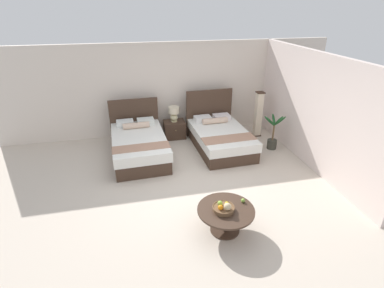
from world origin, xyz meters
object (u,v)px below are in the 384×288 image
at_px(coffee_table, 226,214).
at_px(floor_lamp_corner, 258,114).
at_px(bed_near_window, 139,144).
at_px(potted_palm, 273,137).
at_px(table_lamp, 174,113).
at_px(bed_near_corner, 220,137).
at_px(nightstand, 174,129).
at_px(loose_apple, 243,200).
at_px(fruit_bowl, 224,208).

relative_size(coffee_table, floor_lamp_corner, 0.73).
distance_m(bed_near_window, potted_palm, 3.43).
bearing_deg(table_lamp, bed_near_corner, -41.48).
height_order(bed_near_window, table_lamp, bed_near_window).
bearing_deg(potted_palm, nightstand, 151.84).
height_order(bed_near_window, coffee_table, bed_near_window).
bearing_deg(bed_near_corner, nightstand, 139.14).
bearing_deg(bed_near_corner, potted_palm, -15.33).
bearing_deg(bed_near_corner, table_lamp, 138.52).
xyz_separation_m(table_lamp, coffee_table, (0.19, -3.96, -0.39)).
relative_size(nightstand, loose_apple, 8.52).
height_order(bed_near_window, loose_apple, bed_near_window).
bearing_deg(floor_lamp_corner, bed_near_window, -171.15).
height_order(table_lamp, potted_palm, potted_palm).
height_order(bed_near_corner, nightstand, bed_near_corner).
bearing_deg(loose_apple, bed_near_window, 118.18).
height_order(fruit_bowl, loose_apple, fruit_bowl).
relative_size(fruit_bowl, potted_palm, 0.36).
relative_size(coffee_table, fruit_bowl, 2.60).
distance_m(nightstand, floor_lamp_corner, 2.39).
relative_size(table_lamp, fruit_bowl, 1.17).
height_order(nightstand, potted_palm, potted_palm).
height_order(table_lamp, loose_apple, table_lamp).
bearing_deg(fruit_bowl, bed_near_window, 111.05).
distance_m(loose_apple, floor_lamp_corner, 3.89).
bearing_deg(potted_palm, floor_lamp_corner, 93.04).
height_order(nightstand, floor_lamp_corner, floor_lamp_corner).
bearing_deg(coffee_table, bed_near_corner, 74.18).
bearing_deg(nightstand, table_lamp, 90.00).
xyz_separation_m(coffee_table, potted_palm, (2.18, 2.68, -0.01)).
xyz_separation_m(loose_apple, floor_lamp_corner, (1.80, 3.44, 0.16)).
xyz_separation_m(bed_near_corner, loose_apple, (-0.53, -2.93, 0.17)).
relative_size(fruit_bowl, loose_apple, 5.29).
bearing_deg(bed_near_window, table_lamp, 41.99).
bearing_deg(nightstand, fruit_bowl, -88.03).
distance_m(bed_near_window, bed_near_corner, 2.09).
relative_size(bed_near_corner, loose_apple, 31.05).
bearing_deg(potted_palm, loose_apple, -125.77).
relative_size(coffee_table, loose_apple, 13.75).
bearing_deg(coffee_table, bed_near_window, 112.04).
bearing_deg(floor_lamp_corner, fruit_bowl, -121.39).
height_order(bed_near_window, fruit_bowl, bed_near_window).
bearing_deg(fruit_bowl, coffee_table, 31.00).
bearing_deg(loose_apple, nightstand, 97.76).
xyz_separation_m(bed_near_window, potted_palm, (3.41, -0.35, 0.01)).
xyz_separation_m(fruit_bowl, potted_palm, (2.23, 2.71, -0.17)).
height_order(fruit_bowl, floor_lamp_corner, floor_lamp_corner).
bearing_deg(table_lamp, coffee_table, -87.32).
height_order(bed_near_window, floor_lamp_corner, floor_lamp_corner).
bearing_deg(bed_near_corner, coffee_table, -105.82).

